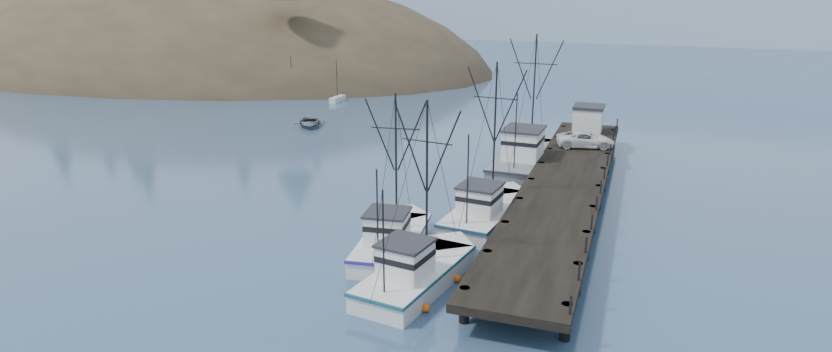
# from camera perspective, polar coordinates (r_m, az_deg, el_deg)

# --- Properties ---
(ground) EXTENTS (400.00, 400.00, 0.00)m
(ground) POSITION_cam_1_polar(r_m,az_deg,el_deg) (42.22, -9.48, -7.42)
(ground) COLOR navy
(ground) RESTS_ON ground
(pier) EXTENTS (6.00, 44.00, 2.00)m
(pier) POSITION_cam_1_polar(r_m,az_deg,el_deg) (52.08, 12.90, -0.83)
(pier) COLOR black
(pier) RESTS_ON ground
(headland) EXTENTS (134.80, 78.00, 51.00)m
(headland) POSITION_cam_1_polar(r_m,az_deg,el_deg) (147.89, -20.53, 7.55)
(headland) COLOR #382D1E
(headland) RESTS_ON ground
(distant_ridge) EXTENTS (360.00, 40.00, 26.00)m
(distant_ridge) POSITION_cam_1_polar(r_m,az_deg,el_deg) (204.34, 17.17, 11.53)
(distant_ridge) COLOR #9EB2C6
(distant_ridge) RESTS_ON ground
(distant_ridge_far) EXTENTS (180.00, 25.00, 18.00)m
(distant_ridge_far) POSITION_cam_1_polar(r_m,az_deg,el_deg) (226.92, 4.39, 12.71)
(distant_ridge_far) COLOR silver
(distant_ridge_far) RESTS_ON ground
(moored_sailboats) EXTENTS (21.12, 17.10, 6.35)m
(moored_sailboats) POSITION_cam_1_polar(r_m,az_deg,el_deg) (104.42, -9.65, 7.52)
(moored_sailboats) COLOR silver
(moored_sailboats) RESTS_ON ground
(trawler_near) EXTENTS (5.02, 11.09, 11.20)m
(trawler_near) POSITION_cam_1_polar(r_m,az_deg,el_deg) (38.39, 0.21, -8.41)
(trawler_near) COLOR silver
(trawler_near) RESTS_ON ground
(trawler_mid) EXTENTS (4.72, 10.78, 10.69)m
(trawler_mid) POSITION_cam_1_polar(r_m,az_deg,el_deg) (42.93, -2.01, -5.56)
(trawler_mid) COLOR silver
(trawler_mid) RESTS_ON ground
(trawler_far) EXTENTS (4.89, 11.84, 11.97)m
(trawler_far) POSITION_cam_1_polar(r_m,az_deg,el_deg) (48.29, 6.26, -3.01)
(trawler_far) COLOR silver
(trawler_far) RESTS_ON ground
(work_vessel) EXTENTS (4.98, 15.24, 12.81)m
(work_vessel) POSITION_cam_1_polar(r_m,az_deg,el_deg) (60.83, 9.73, 1.50)
(work_vessel) COLOR slate
(work_vessel) RESTS_ON ground
(pier_shed) EXTENTS (3.00, 3.20, 2.80)m
(pier_shed) POSITION_cam_1_polar(r_m,az_deg,el_deg) (69.01, 14.89, 4.90)
(pier_shed) COLOR silver
(pier_shed) RESTS_ON pier
(pickup_truck) EXTENTS (5.72, 3.64, 1.47)m
(pickup_truck) POSITION_cam_1_polar(r_m,az_deg,el_deg) (62.92, 14.67, 3.12)
(pickup_truck) COLOR silver
(pickup_truck) RESTS_ON pier
(motorboat) EXTENTS (6.05, 6.69, 1.14)m
(motorboat) POSITION_cam_1_polar(r_m,az_deg,el_deg) (79.81, -9.34, 4.34)
(motorboat) COLOR #53585D
(motorboat) RESTS_ON ground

